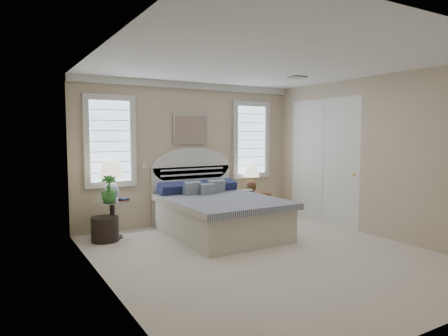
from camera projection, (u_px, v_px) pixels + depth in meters
floor at (267, 255)px, 5.70m from camera, size 4.50×5.00×0.01m
ceiling at (269, 63)px, 5.47m from camera, size 4.50×5.00×0.01m
wall_back at (190, 153)px, 7.73m from camera, size 4.50×0.02×2.70m
wall_left at (105, 168)px, 4.44m from camera, size 0.02×5.00×2.70m
wall_right at (375, 156)px, 6.72m from camera, size 0.02×5.00×2.70m
crown_molding at (191, 86)px, 7.58m from camera, size 4.50×0.08×0.12m
hvac_vent at (297, 78)px, 6.76m from camera, size 0.30×0.20×0.02m
switch_plate at (144, 166)px, 7.25m from camera, size 0.08×0.01×0.12m
window_left at (110, 141)px, 6.90m from camera, size 0.90×0.06×1.60m
window_right at (251, 140)px, 8.40m from camera, size 0.90×0.06×1.60m
painting at (191, 129)px, 7.65m from camera, size 0.74×0.04×0.58m
closet_door at (323, 161)px, 7.75m from camera, size 0.02×1.80×2.40m
bed at (217, 211)px, 6.92m from camera, size 1.72×2.28×1.47m
side_table_left at (112, 215)px, 6.59m from camera, size 0.56×0.56×0.63m
nightstand_right at (255, 200)px, 8.17m from camera, size 0.50×0.40×0.53m
floor_pot at (105, 229)px, 6.42m from camera, size 0.53×0.53×0.40m
lamp_left at (111, 176)px, 6.61m from camera, size 0.52×0.52×0.65m
lamp_right at (251, 176)px, 8.19m from camera, size 0.40×0.40×0.55m
potted_plant at (109, 189)px, 6.38m from camera, size 0.30×0.30×0.44m
books_left at (124, 200)px, 6.55m from camera, size 0.19×0.16×0.04m
books_right at (248, 192)px, 8.03m from camera, size 0.20×0.15×0.08m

